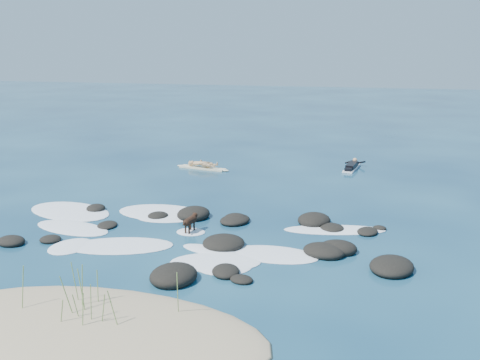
% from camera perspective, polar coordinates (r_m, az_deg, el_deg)
% --- Properties ---
extents(ground, '(160.00, 160.00, 0.00)m').
position_cam_1_polar(ground, '(20.73, -3.85, -4.90)').
color(ground, '#0A2642').
rests_on(ground, ground).
extents(sand_dune, '(9.00, 4.40, 0.60)m').
position_cam_1_polar(sand_dune, '(13.92, -15.55, -15.20)').
color(sand_dune, '#9E8966').
rests_on(sand_dune, ground).
extents(dune_grass, '(3.92, 1.43, 1.23)m').
position_cam_1_polar(dune_grass, '(13.99, -15.98, -12.02)').
color(dune_grass, olive).
rests_on(dune_grass, ground).
extents(reef_rocks, '(14.30, 8.12, 0.61)m').
position_cam_1_polar(reef_rocks, '(18.90, 0.75, -6.36)').
color(reef_rocks, black).
rests_on(reef_rocks, ground).
extents(breaking_foam, '(15.24, 6.92, 0.12)m').
position_cam_1_polar(breaking_foam, '(20.35, -8.42, -5.35)').
color(breaking_foam, white).
rests_on(breaking_foam, ground).
extents(standing_surfer_rig, '(3.31, 1.01, 1.89)m').
position_cam_1_polar(standing_surfer_rig, '(30.34, -4.04, 2.56)').
color(standing_surfer_rig, beige).
rests_on(standing_surfer_rig, ground).
extents(paddling_surfer_rig, '(1.22, 2.75, 0.47)m').
position_cam_1_polar(paddling_surfer_rig, '(31.03, 11.85, 1.45)').
color(paddling_surfer_rig, white).
rests_on(paddling_surfer_rig, ground).
extents(dog, '(0.37, 1.12, 0.71)m').
position_cam_1_polar(dog, '(19.87, -5.31, -4.34)').
color(dog, black).
rests_on(dog, ground).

